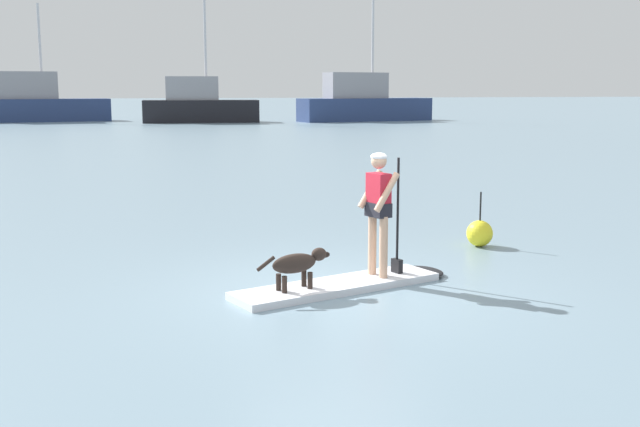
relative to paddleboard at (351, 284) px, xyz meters
The scene contains 8 objects.
ground_plane 0.23m from the paddleboard, 160.52° to the right, with size 400.00×400.00×0.00m, color slate.
paddleboard is the anchor object (origin of this frame).
person_paddler 1.17m from the paddleboard, 19.48° to the left, with size 0.67×0.58×1.75m.
dog 0.95m from the paddleboard, 160.52° to the right, with size 1.08×0.45×0.52m.
moored_boat_center 58.28m from the paddleboard, 100.45° to the left, with size 11.90×4.63×9.43m.
moored_boat_far_port 52.71m from the paddleboard, 87.32° to the left, with size 9.20×3.24×9.80m.
moored_boat_port 54.58m from the paddleboard, 73.00° to the left, with size 11.77×4.92×11.49m.
marker_buoy 3.67m from the paddleboard, 36.27° to the left, with size 0.46×0.46×0.96m.
Camera 1 is at (-2.68, -9.99, 2.74)m, focal length 43.53 mm.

